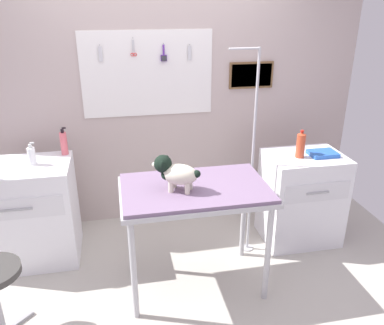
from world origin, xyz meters
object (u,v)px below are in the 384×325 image
at_px(grooming_arm, 251,164).
at_px(soda_bottle, 301,145).
at_px(dog, 175,172).
at_px(cabinet_right, 301,198).
at_px(counter_left, 27,213).
at_px(grooming_table, 195,196).

height_order(grooming_arm, soda_bottle, grooming_arm).
bearing_deg(dog, grooming_arm, 28.92).
distance_m(cabinet_right, soda_bottle, 0.55).
distance_m(grooming_arm, counter_left, 1.96).
relative_size(counter_left, soda_bottle, 3.57).
bearing_deg(counter_left, cabinet_right, -4.06).
bearing_deg(counter_left, grooming_table, -25.05).
height_order(counter_left, soda_bottle, soda_bottle).
distance_m(dog, soda_bottle, 1.26).
bearing_deg(grooming_arm, cabinet_right, 9.21).
height_order(grooming_table, dog, dog).
bearing_deg(grooming_arm, dog, -151.08).
bearing_deg(grooming_arm, grooming_table, -147.13).
distance_m(dog, counter_left, 1.47).
height_order(grooming_table, cabinet_right, grooming_table).
distance_m(grooming_table, grooming_arm, 0.67).
distance_m(dog, cabinet_right, 1.46).
relative_size(dog, soda_bottle, 1.40).
bearing_deg(grooming_table, soda_bottle, 22.43).
height_order(cabinet_right, soda_bottle, soda_bottle).
relative_size(grooming_arm, cabinet_right, 2.12).
xyz_separation_m(grooming_table, soda_bottle, (1.02, 0.42, 0.18)).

